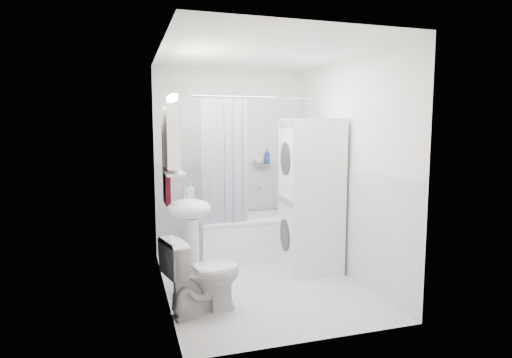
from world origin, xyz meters
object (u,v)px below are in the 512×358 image
object	(u,v)px
washer_dryer	(310,195)
bathtub	(252,235)
sink	(190,223)
toilet	(203,275)

from	to	relation	value
washer_dryer	bathtub	bearing A→B (deg)	134.46
bathtub	washer_dryer	bearing A→B (deg)	-51.10
bathtub	washer_dryer	world-z (taller)	washer_dryer
sink	toilet	bearing A→B (deg)	-86.15
washer_dryer	toilet	distance (m)	1.70
sink	bathtub	bearing A→B (deg)	45.53
bathtub	washer_dryer	distance (m)	1.00
bathtub	toilet	world-z (taller)	toilet
washer_dryer	sink	bearing A→B (deg)	-162.63
sink	toilet	distance (m)	0.62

